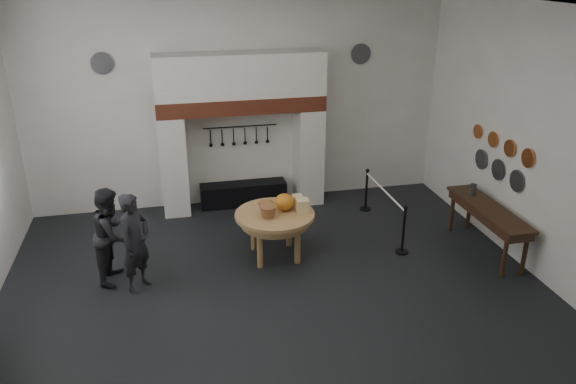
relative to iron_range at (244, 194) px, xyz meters
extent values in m
cube|color=black|center=(0.00, -3.72, -0.25)|extent=(9.00, 8.00, 0.02)
cube|color=silver|center=(0.00, -3.72, 4.25)|extent=(9.00, 8.00, 0.02)
cube|color=white|center=(0.00, 0.28, 2.00)|extent=(9.00, 0.02, 4.50)
cube|color=white|center=(0.00, -7.72, 2.00)|extent=(9.00, 0.02, 4.50)
cube|color=white|center=(4.50, -3.72, 2.00)|extent=(0.02, 8.00, 4.50)
cube|color=silver|center=(-1.48, -0.07, 0.82)|extent=(0.55, 0.70, 2.15)
cube|color=silver|center=(1.48, -0.07, 0.82)|extent=(0.55, 0.70, 2.15)
cube|color=#9E442B|center=(0.00, -0.07, 2.06)|extent=(3.50, 0.72, 0.32)
cube|color=silver|center=(0.00, -0.07, 2.67)|extent=(3.50, 0.70, 0.90)
cube|color=black|center=(0.00, 0.00, 0.00)|extent=(1.90, 0.45, 0.50)
cylinder|color=black|center=(0.00, 0.20, 1.50)|extent=(1.60, 0.02, 0.02)
cylinder|color=tan|center=(0.22, -2.49, 0.59)|extent=(1.81, 1.81, 0.07)
ellipsoid|color=orange|center=(0.42, -2.39, 0.78)|extent=(0.36, 0.36, 0.31)
cube|color=#E5C789|center=(0.72, -2.54, 0.74)|extent=(0.22, 0.22, 0.24)
cube|color=#E6C889|center=(0.70, -2.24, 0.72)|extent=(0.18, 0.18, 0.20)
cone|color=#955F36|center=(0.07, -2.64, 0.73)|extent=(0.40, 0.40, 0.22)
ellipsoid|color=#A35F39|center=(0.12, -2.14, 0.69)|extent=(0.31, 0.18, 0.13)
imported|color=black|center=(-2.22, -3.05, 0.60)|extent=(0.70, 0.74, 1.70)
imported|color=black|center=(-2.62, -2.65, 0.58)|extent=(0.79, 0.93, 1.67)
cube|color=#371F14|center=(4.10, -3.16, 0.62)|extent=(0.55, 2.20, 0.06)
cylinder|color=#505055|center=(4.10, -2.56, 0.76)|extent=(0.12, 0.12, 0.22)
cylinder|color=#C6662D|center=(4.46, -3.52, 1.70)|extent=(0.03, 0.34, 0.34)
cylinder|color=#C6662D|center=(4.46, -2.97, 1.70)|extent=(0.03, 0.32, 0.32)
cylinder|color=#C6662D|center=(4.46, -2.42, 1.70)|extent=(0.03, 0.30, 0.30)
cylinder|color=#C6662D|center=(4.46, -1.87, 1.70)|extent=(0.03, 0.28, 0.28)
cylinder|color=#4C4C51|center=(4.46, -3.32, 1.20)|extent=(0.03, 0.40, 0.40)
cylinder|color=#4C4C51|center=(4.46, -2.72, 1.20)|extent=(0.03, 0.40, 0.40)
cylinder|color=#4C4C51|center=(4.46, -2.12, 1.20)|extent=(0.03, 0.40, 0.40)
cylinder|color=#4C4C51|center=(-2.70, 0.24, 2.95)|extent=(0.44, 0.03, 0.44)
cylinder|color=#4C4C51|center=(2.70, 0.24, 2.95)|extent=(0.44, 0.03, 0.44)
cylinder|color=black|center=(2.57, -2.89, 0.20)|extent=(0.05, 0.05, 0.90)
cylinder|color=black|center=(2.57, -0.89, 0.20)|extent=(0.05, 0.05, 0.90)
cylinder|color=white|center=(2.57, -1.89, 0.60)|extent=(0.04, 2.00, 0.04)
camera|label=1|loc=(-1.56, -11.51, 4.88)|focal=35.00mm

